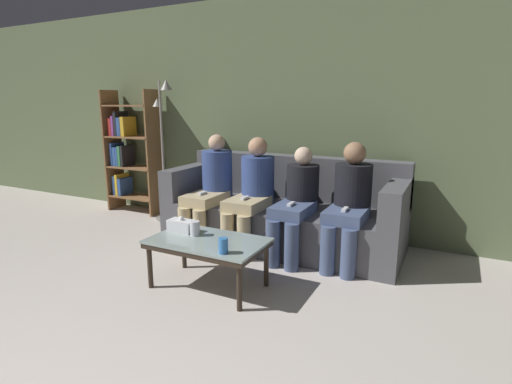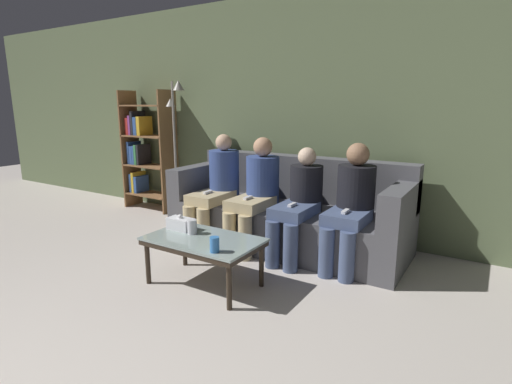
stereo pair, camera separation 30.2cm
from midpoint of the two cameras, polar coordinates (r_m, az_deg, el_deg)
wall_back at (r=4.47m, az=9.98°, el=10.57°), size 12.00×0.06×2.60m
couch at (r=4.14m, az=6.75°, el=-3.18°), size 2.40×0.91×0.89m
coffee_table at (r=3.21m, az=-4.82°, el=-7.35°), size 0.91×0.54×0.40m
cup_near_left at (r=3.29m, az=-6.52°, el=-4.99°), size 0.08×0.08×0.12m
cup_near_right at (r=2.88m, az=-2.94°, el=-7.56°), size 0.07×0.07×0.11m
tissue_box at (r=3.41m, az=-8.28°, el=-4.52°), size 0.22×0.12×0.13m
bookshelf at (r=5.66m, az=-14.19°, el=5.87°), size 0.76×0.32×1.61m
standing_lamp at (r=5.04m, az=-9.69°, el=7.94°), size 0.31×0.26×1.71m
seated_person_left_end at (r=4.24m, az=-3.49°, el=1.01°), size 0.32×0.71×1.12m
seated_person_mid_left at (r=3.99m, az=2.29°, el=0.29°), size 0.34×0.70×1.11m
seated_person_mid_right at (r=3.76m, az=8.54°, el=-1.25°), size 0.31×0.71×1.04m
seated_person_right_end at (r=3.63m, az=15.85°, el=-1.43°), size 0.34×0.66×1.11m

